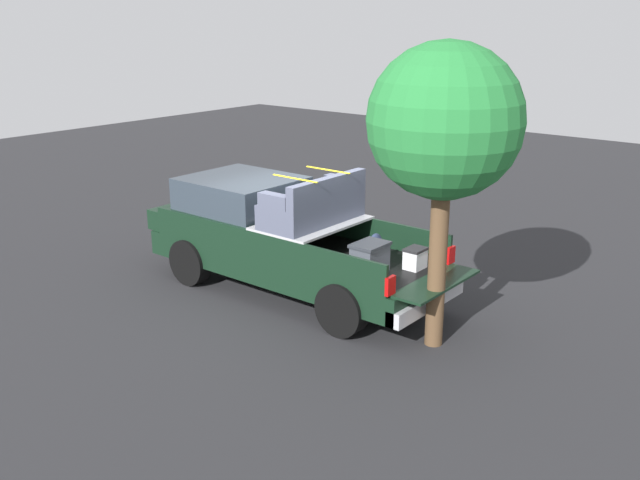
{
  "coord_description": "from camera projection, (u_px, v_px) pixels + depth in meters",
  "views": [
    {
      "loc": [
        -7.84,
        8.92,
        4.75
      ],
      "look_at": [
        -0.6,
        0.0,
        1.1
      ],
      "focal_mm": 39.85,
      "sensor_mm": 36.0,
      "label": 1
    }
  ],
  "objects": [
    {
      "name": "pickup_truck",
      "position": [
        277.0,
        236.0,
        12.68
      ],
      "size": [
        6.05,
        2.06,
        2.23
      ],
      "color": "black",
      "rests_on": "ground_plane"
    },
    {
      "name": "tree_background",
      "position": [
        445.0,
        124.0,
        9.74
      ],
      "size": [
        2.19,
        2.19,
        4.46
      ],
      "color": "brown",
      "rests_on": "ground_plane"
    },
    {
      "name": "ground_plane",
      "position": [
        294.0,
        292.0,
        12.75
      ],
      "size": [
        40.0,
        40.0,
        0.0
      ],
      "primitive_type": "plane",
      "color": "#262628"
    }
  ]
}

